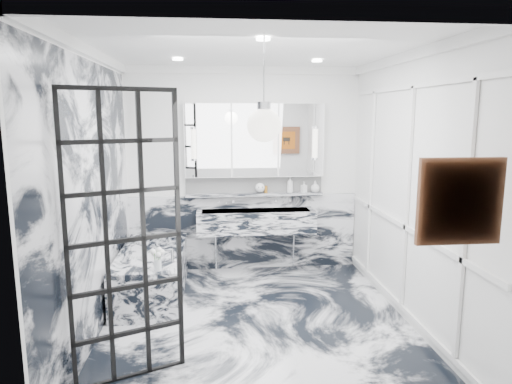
{
  "coord_description": "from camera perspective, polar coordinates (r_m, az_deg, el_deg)",
  "views": [
    {
      "loc": [
        -0.44,
        -4.48,
        2.18
      ],
      "look_at": [
        0.05,
        0.5,
        1.32
      ],
      "focal_mm": 32.0,
      "sensor_mm": 36.0,
      "label": 1
    }
  ],
  "objects": [
    {
      "name": "floor",
      "position": [
        5.0,
        0.0,
        -16.05
      ],
      "size": [
        3.6,
        3.6,
        0.0
      ],
      "primitive_type": "plane",
      "color": "silver",
      "rests_on": "ground"
    },
    {
      "name": "ceiling",
      "position": [
        4.54,
        0.01,
        17.66
      ],
      "size": [
        3.6,
        3.6,
        0.0
      ],
      "primitive_type": "plane",
      "rotation": [
        3.14,
        0.0,
        0.0
      ],
      "color": "white",
      "rests_on": "wall_back"
    },
    {
      "name": "wall_back",
      "position": [
        6.34,
        -1.59,
        2.73
      ],
      "size": [
        3.6,
        0.0,
        3.6
      ],
      "primitive_type": "plane",
      "rotation": [
        1.57,
        0.0,
        0.0
      ],
      "color": "white",
      "rests_on": "floor"
    },
    {
      "name": "wall_front",
      "position": [
        2.82,
        3.61,
        -6.22
      ],
      "size": [
        3.6,
        0.0,
        3.6
      ],
      "primitive_type": "plane",
      "rotation": [
        -1.57,
        0.0,
        0.0
      ],
      "color": "white",
      "rests_on": "floor"
    },
    {
      "name": "wall_left",
      "position": [
        4.69,
        -19.84,
        -0.35
      ],
      "size": [
        0.0,
        3.6,
        3.6
      ],
      "primitive_type": "plane",
      "rotation": [
        1.57,
        0.0,
        1.57
      ],
      "color": "white",
      "rests_on": "floor"
    },
    {
      "name": "wall_right",
      "position": [
        4.98,
        18.65,
        0.29
      ],
      "size": [
        0.0,
        3.6,
        3.6
      ],
      "primitive_type": "plane",
      "rotation": [
        1.57,
        0.0,
        -1.57
      ],
      "color": "white",
      "rests_on": "floor"
    },
    {
      "name": "marble_clad_back",
      "position": [
        6.48,
        -1.54,
        -4.99
      ],
      "size": [
        3.18,
        0.05,
        1.05
      ],
      "primitive_type": "cube",
      "color": "silver",
      "rests_on": "floor"
    },
    {
      "name": "marble_clad_left",
      "position": [
        4.7,
        -19.62,
        -1.06
      ],
      "size": [
        0.02,
        3.56,
        2.68
      ],
      "primitive_type": "cube",
      "color": "silver",
      "rests_on": "floor"
    },
    {
      "name": "panel_molding",
      "position": [
        4.99,
        18.38,
        -0.85
      ],
      "size": [
        0.03,
        3.4,
        2.3
      ],
      "primitive_type": "cube",
      "color": "white",
      "rests_on": "floor"
    },
    {
      "name": "soap_bottle_a",
      "position": [
        6.36,
        4.27,
        0.94
      ],
      "size": [
        0.11,
        0.11,
        0.23
      ],
      "primitive_type": "imported",
      "rotation": [
        0.0,
        0.0,
        0.29
      ],
      "color": "#8C5919",
      "rests_on": "ledge"
    },
    {
      "name": "soap_bottle_b",
      "position": [
        6.4,
        6.01,
        0.63
      ],
      "size": [
        0.09,
        0.09,
        0.15
      ],
      "primitive_type": "imported",
      "rotation": [
        0.0,
        0.0,
        0.38
      ],
      "color": "#4C4C51",
      "rests_on": "ledge"
    },
    {
      "name": "soap_bottle_c",
      "position": [
        6.43,
        7.4,
        0.69
      ],
      "size": [
        0.13,
        0.13,
        0.16
      ],
      "primitive_type": "imported",
      "rotation": [
        0.0,
        0.0,
        -0.0
      ],
      "color": "silver",
      "rests_on": "ledge"
    },
    {
      "name": "face_pot",
      "position": [
        6.3,
        0.5,
        0.54
      ],
      "size": [
        0.13,
        0.13,
        0.13
      ],
      "primitive_type": "sphere",
      "color": "white",
      "rests_on": "ledge"
    },
    {
      "name": "amber_bottle",
      "position": [
        6.32,
        1.25,
        0.33
      ],
      "size": [
        0.04,
        0.04,
        0.1
      ],
      "primitive_type": "cylinder",
      "color": "#8C5919",
      "rests_on": "ledge"
    },
    {
      "name": "flower_vase",
      "position": [
        4.95,
        -12.18,
        -8.91
      ],
      "size": [
        0.08,
        0.08,
        0.12
      ],
      "primitive_type": "cylinder",
      "color": "silver",
      "rests_on": "bathtub"
    },
    {
      "name": "crittall_door",
      "position": [
        3.79,
        -16.02,
        -5.82
      ],
      "size": [
        0.83,
        0.37,
        2.36
      ],
      "primitive_type": null,
      "rotation": [
        0.0,
        0.0,
        0.39
      ],
      "color": "black",
      "rests_on": "floor"
    },
    {
      "name": "artwork",
      "position": [
        3.19,
        24.15,
        -1.08
      ],
      "size": [
        0.46,
        0.04,
        0.46
      ],
      "primitive_type": "cube",
      "color": "orange",
      "rests_on": "wall_front"
    },
    {
      "name": "pendant_light",
      "position": [
        3.41,
        0.99,
        8.36
      ],
      "size": [
        0.25,
        0.25,
        0.25
      ],
      "primitive_type": "sphere",
      "color": "white",
      "rests_on": "ceiling"
    },
    {
      "name": "trough_sink",
      "position": [
        6.23,
        -0.02,
        -3.65
      ],
      "size": [
        1.6,
        0.45,
        0.3
      ],
      "primitive_type": "cube",
      "color": "silver",
      "rests_on": "wall_back"
    },
    {
      "name": "ledge",
      "position": [
        6.32,
        -0.17,
        -0.31
      ],
      "size": [
        1.9,
        0.14,
        0.04
      ],
      "primitive_type": "cube",
      "color": "silver",
      "rests_on": "wall_back"
    },
    {
      "name": "subway_tile",
      "position": [
        6.36,
        -0.22,
        0.99
      ],
      "size": [
        1.9,
        0.03,
        0.23
      ],
      "primitive_type": "cube",
      "color": "white",
      "rests_on": "wall_back"
    },
    {
      "name": "mirror_cabinet",
      "position": [
        6.24,
        -0.18,
        6.5
      ],
      "size": [
        1.9,
        0.16,
        1.0
      ],
      "primitive_type": "cube",
      "color": "white",
      "rests_on": "wall_back"
    },
    {
      "name": "sconce_left",
      "position": [
        6.12,
        -7.79,
        5.97
      ],
      "size": [
        0.07,
        0.07,
        0.4
      ],
      "primitive_type": "cylinder",
      "color": "white",
      "rests_on": "mirror_cabinet"
    },
    {
      "name": "sconce_right",
      "position": [
        6.28,
        7.42,
        6.07
      ],
      "size": [
        0.07,
        0.07,
        0.4
      ],
      "primitive_type": "cylinder",
      "color": "white",
      "rests_on": "mirror_cabinet"
    },
    {
      "name": "bathtub",
      "position": [
        5.75,
        -12.82,
        -9.81
      ],
      "size": [
        0.75,
        1.65,
        0.55
      ],
      "primitive_type": "cube",
      "color": "silver",
      "rests_on": "floor"
    }
  ]
}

